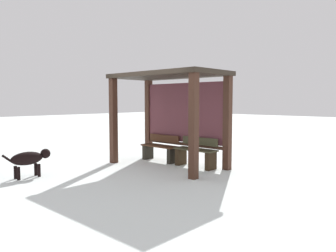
# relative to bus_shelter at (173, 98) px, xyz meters

# --- Properties ---
(ground_plane) EXTENTS (60.00, 60.00, 0.00)m
(ground_plane) POSITION_rel_bus_shelter_xyz_m (0.00, -0.20, -1.79)
(ground_plane) COLOR white
(bus_shelter) EXTENTS (3.06, 1.60, 2.42)m
(bus_shelter) POSITION_rel_bus_shelter_xyz_m (0.00, 0.00, 0.00)
(bus_shelter) COLOR #3F251A
(bus_shelter) RESTS_ON ground
(bench_left_inside) EXTENTS (1.17, 0.40, 0.73)m
(bench_left_inside) POSITION_rel_bus_shelter_xyz_m (-0.64, 0.19, -1.45)
(bench_left_inside) COLOR #492C1B
(bench_left_inside) RESTS_ON ground
(bench_center_inside) EXTENTS (1.17, 0.41, 0.76)m
(bench_center_inside) POSITION_rel_bus_shelter_xyz_m (0.64, 0.19, -1.44)
(bench_center_inside) COLOR #403D28
(bench_center_inside) RESTS_ON ground
(dog) EXTENTS (0.27, 1.07, 0.60)m
(dog) POSITION_rel_bus_shelter_xyz_m (-1.37, -3.23, -1.37)
(dog) COLOR black
(dog) RESTS_ON ground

